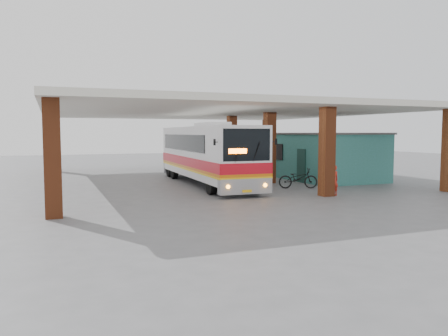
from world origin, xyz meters
name	(u,v)px	position (x,y,z in m)	size (l,w,h in m)	color
ground	(245,191)	(0.00, 0.00, 0.00)	(90.00, 90.00, 0.00)	#515154
brick_columns	(233,147)	(1.43, 5.00, 2.17)	(20.10, 21.60, 4.35)	brown
canopy_roof	(212,112)	(0.50, 6.50, 4.50)	(21.00, 23.00, 0.30)	silver
shop_building	(322,156)	(7.49, 4.00, 1.56)	(5.20, 8.20, 3.11)	#2D705F
coach_bus	(207,154)	(-0.80, 3.87, 1.84)	(3.10, 12.78, 3.70)	silver
motorcycle	(298,178)	(3.25, 0.05, 0.57)	(0.75, 2.16, 1.14)	black
pedestrian	(333,180)	(3.36, -3.07, 0.76)	(0.55, 0.36, 1.51)	red
red_chair	(259,170)	(4.61, 7.64, 0.36)	(0.53, 0.53, 0.77)	red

